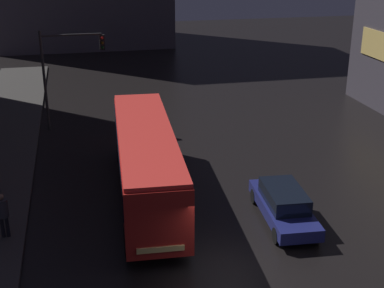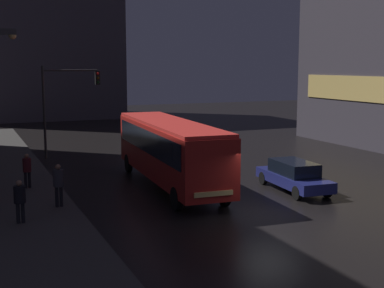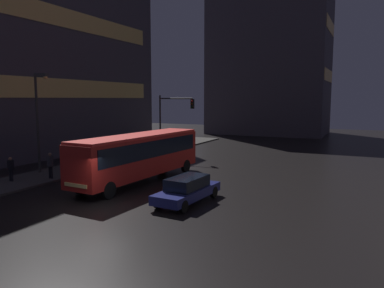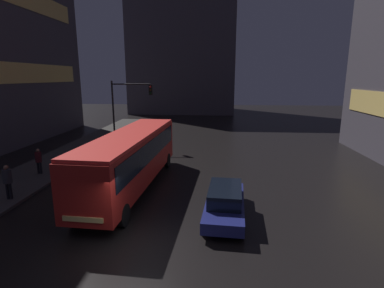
# 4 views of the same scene
# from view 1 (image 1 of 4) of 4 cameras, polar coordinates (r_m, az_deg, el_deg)

# --- Properties ---
(ground_plane) EXTENTS (120.00, 120.00, 0.00)m
(ground_plane) POSITION_cam_1_polar(r_m,az_deg,el_deg) (19.17, 3.71, -13.64)
(ground_plane) COLOR black
(bus_near) EXTENTS (3.05, 11.70, 3.26)m
(bus_near) POSITION_cam_1_polar(r_m,az_deg,el_deg) (23.35, -4.91, -1.39)
(bus_near) COLOR #AD1E19
(bus_near) RESTS_ON ground
(car_taxi) EXTENTS (2.06, 4.89, 1.44)m
(car_taxi) POSITION_cam_1_polar(r_m,az_deg,el_deg) (22.32, 9.74, -6.34)
(car_taxi) COLOR navy
(car_taxi) RESTS_ON ground
(pedestrian_near) EXTENTS (0.60, 0.60, 1.81)m
(pedestrian_near) POSITION_cam_1_polar(r_m,az_deg,el_deg) (21.62, -19.54, -6.75)
(pedestrian_near) COLOR black
(pedestrian_near) RESTS_ON sidewalk_left
(traffic_light_main) EXTENTS (3.73, 0.35, 5.98)m
(traffic_light_main) POSITION_cam_1_polar(r_m,az_deg,el_deg) (32.65, -13.31, 8.48)
(traffic_light_main) COLOR #2D2D2D
(traffic_light_main) RESTS_ON ground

